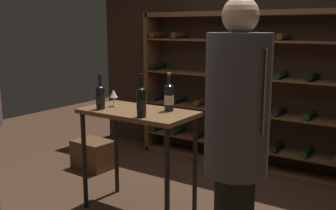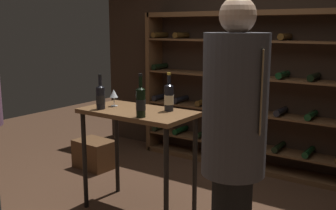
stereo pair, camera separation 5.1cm
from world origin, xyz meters
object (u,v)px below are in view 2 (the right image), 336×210
(wine_rack, at_px, (240,92))
(wine_glass_stemmed_center, at_px, (114,94))
(wine_bottle_black_capsule, at_px, (141,102))
(wine_bottle_red_label, at_px, (169,97))
(tasting_table, at_px, (138,125))
(person_guest_khaki, at_px, (234,136))
(wine_crate, at_px, (94,154))
(wine_bottle_gold_foil, at_px, (101,97))

(wine_rack, bearing_deg, wine_glass_stemmed_center, -107.63)
(wine_bottle_black_capsule, bearing_deg, wine_bottle_red_label, 81.88)
(tasting_table, relative_size, wine_glass_stemmed_center, 6.56)
(tasting_table, distance_m, person_guest_khaki, 1.35)
(wine_rack, distance_m, person_guest_khaki, 2.47)
(wine_bottle_red_label, bearing_deg, wine_glass_stemmed_center, -167.67)
(wine_crate, distance_m, wine_bottle_black_capsule, 1.89)
(tasting_table, distance_m, wine_bottle_gold_foil, 0.43)
(wine_crate, relative_size, wine_bottle_gold_foil, 1.48)
(wine_rack, xyz_separation_m, wine_crate, (-1.44, -1.09, -0.77))
(tasting_table, relative_size, wine_bottle_gold_foil, 3.26)
(wine_bottle_gold_foil, bearing_deg, wine_crate, 139.34)
(wine_bottle_black_capsule, distance_m, wine_bottle_red_label, 0.35)
(tasting_table, xyz_separation_m, person_guest_khaki, (1.22, -0.55, 0.21))
(wine_rack, relative_size, wine_glass_stemmed_center, 16.73)
(tasting_table, bearing_deg, wine_crate, 152.94)
(wine_rack, xyz_separation_m, tasting_table, (-0.23, -1.71, -0.10))
(wine_glass_stemmed_center, bearing_deg, wine_crate, 146.49)
(wine_crate, height_order, wine_bottle_red_label, wine_bottle_red_label)
(wine_rack, xyz_separation_m, wine_bottle_gold_foil, (-0.55, -1.86, 0.15))
(wine_bottle_red_label, bearing_deg, person_guest_khaki, -35.40)
(person_guest_khaki, distance_m, wine_bottle_gold_foil, 1.59)
(wine_rack, xyz_separation_m, wine_bottle_red_label, (0.02, -1.57, 0.16))
(wine_rack, relative_size, person_guest_khaki, 1.41)
(wine_crate, bearing_deg, wine_bottle_gold_foil, -40.66)
(tasting_table, bearing_deg, wine_bottle_red_label, 29.47)
(wine_bottle_red_label, bearing_deg, wine_bottle_black_capsule, -98.12)
(wine_bottle_gold_foil, distance_m, wine_glass_stemmed_center, 0.17)
(tasting_table, distance_m, wine_bottle_black_capsule, 0.39)
(person_guest_khaki, distance_m, wine_bottle_red_label, 1.19)
(wine_rack, height_order, wine_bottle_black_capsule, wine_rack)
(wine_bottle_black_capsule, xyz_separation_m, wine_bottle_gold_foil, (-0.52, 0.06, -0.02))
(person_guest_khaki, height_order, wine_glass_stemmed_center, person_guest_khaki)
(wine_crate, relative_size, wine_glass_stemmed_center, 2.98)
(tasting_table, height_order, person_guest_khaki, person_guest_khaki)
(wine_bottle_red_label, xyz_separation_m, wine_glass_stemmed_center, (-0.56, -0.12, -0.01))
(wine_bottle_red_label, height_order, wine_bottle_gold_foil, wine_bottle_red_label)
(person_guest_khaki, xyz_separation_m, wine_bottle_red_label, (-0.97, 0.69, 0.05))
(wine_bottle_gold_foil, relative_size, wine_glass_stemmed_center, 2.01)
(wine_bottle_red_label, distance_m, wine_glass_stemmed_center, 0.57)
(wine_crate, distance_m, wine_glass_stemmed_center, 1.43)
(wine_crate, height_order, wine_bottle_gold_foil, wine_bottle_gold_foil)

